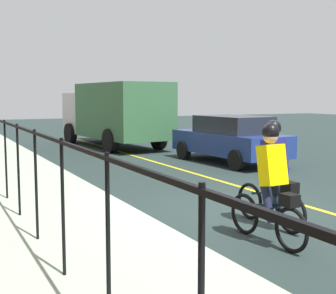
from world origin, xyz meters
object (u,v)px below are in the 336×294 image
at_px(cyclist_follow, 273,174).
at_px(box_truck_background, 115,112).
at_px(patrol_sedan, 230,138).
at_px(cyclist_lead, 271,184).

relative_size(cyclist_follow, box_truck_background, 0.26).
bearing_deg(box_truck_background, patrol_sedan, -170.91).
bearing_deg(box_truck_background, cyclist_lead, 163.33).
bearing_deg(cyclist_follow, patrol_sedan, -31.42).
bearing_deg(cyclist_follow, box_truck_background, -11.26).
height_order(cyclist_lead, cyclist_follow, same).
distance_m(cyclist_follow, box_truck_background, 13.32).
distance_m(patrol_sedan, box_truck_background, 6.66).
xyz_separation_m(cyclist_lead, cyclist_follow, (0.71, -0.64, 0.00)).
height_order(patrol_sedan, box_truck_background, box_truck_background).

